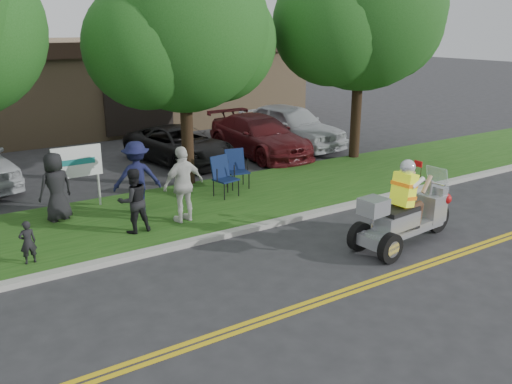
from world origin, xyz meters
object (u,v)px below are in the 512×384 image
trike_scooter (405,216)px  spectator_adult_right (183,184)px  lawn_chair_a (236,166)px  parked_car_mid (180,145)px  lawn_chair_b (223,173)px  parked_car_far_right (290,126)px  spectator_adult_mid (134,201)px  parked_car_right (259,136)px

trike_scooter → spectator_adult_right: trike_scooter is taller
lawn_chair_a → spectator_adult_right: spectator_adult_right is taller
lawn_chair_a → parked_car_mid: (-0.00, 3.82, -0.09)m
lawn_chair_b → parked_car_far_right: bearing=28.4°
lawn_chair_a → lawn_chair_b: size_ratio=0.99×
spectator_adult_mid → parked_car_right: 8.58m
trike_scooter → lawn_chair_b: 5.34m
parked_car_mid → parked_car_right: size_ratio=0.92×
trike_scooter → parked_car_right: bearing=71.6°
trike_scooter → lawn_chair_a: 5.67m
trike_scooter → lawn_chair_a: bearing=94.1°
parked_car_right → parked_car_far_right: (1.79, 0.54, 0.12)m
trike_scooter → spectator_adult_right: bearing=127.4°
lawn_chair_a → parked_car_far_right: (4.79, 3.88, 0.12)m
lawn_chair_a → lawn_chair_b: 0.92m
spectator_adult_right → parked_car_right: bearing=-145.0°
spectator_adult_right → lawn_chair_a: bearing=-152.4°
spectator_adult_mid → parked_car_mid: 6.85m
parked_car_far_right → parked_car_mid: bearing=174.1°
spectator_adult_right → parked_car_far_right: 9.30m
trike_scooter → parked_car_mid: size_ratio=0.65×
parked_car_right → parked_car_far_right: bearing=17.0°
lawn_chair_a → parked_car_right: parked_car_right is taller
trike_scooter → spectator_adult_mid: bearing=136.4°
trike_scooter → parked_car_mid: 9.46m
spectator_adult_mid → parked_car_right: bearing=-143.9°
trike_scooter → lawn_chair_b: size_ratio=2.69×
parked_car_mid → spectator_adult_mid: bearing=-135.2°
lawn_chair_a → spectator_adult_right: bearing=-134.5°
lawn_chair_a → lawn_chair_b: lawn_chair_b is taller
parked_car_mid → parked_car_right: parked_car_right is taller
lawn_chair_b → spectator_adult_right: spectator_adult_right is taller
parked_car_far_right → lawn_chair_a: bearing=-147.6°
lawn_chair_b → spectator_adult_right: bearing=-154.7°
lawn_chair_b → spectator_adult_mid: bearing=-166.9°
spectator_adult_mid → parked_car_far_right: (8.62, 5.74, -0.01)m
lawn_chair_a → spectator_adult_mid: (-3.83, -1.85, 0.13)m
lawn_chair_a → spectator_adult_mid: spectator_adult_mid is taller
spectator_adult_mid → lawn_chair_b: bearing=-157.9°
parked_car_mid → parked_car_far_right: (4.79, 0.06, 0.21)m
lawn_chair_a → parked_car_right: (3.00, 3.34, -0.00)m
parked_car_far_right → spectator_adult_right: bearing=-148.9°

